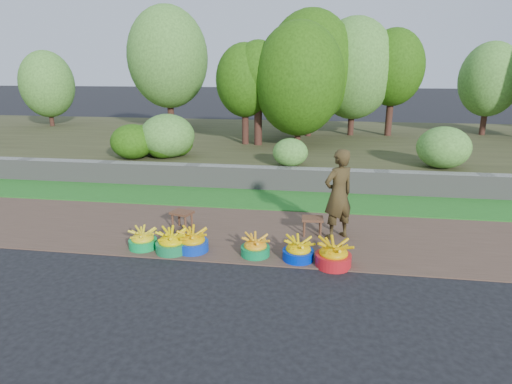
# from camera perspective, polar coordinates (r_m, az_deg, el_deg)

# --- Properties ---
(ground_plane) EXTENTS (120.00, 120.00, 0.00)m
(ground_plane) POSITION_cam_1_polar(r_m,az_deg,el_deg) (6.39, 0.38, -9.82)
(ground_plane) COLOR black
(ground_plane) RESTS_ON ground
(dirt_shoulder) EXTENTS (80.00, 2.50, 0.02)m
(dirt_shoulder) POSITION_cam_1_polar(r_m,az_deg,el_deg) (7.52, 1.77, -5.61)
(dirt_shoulder) COLOR #503B2E
(dirt_shoulder) RESTS_ON ground
(grass_verge) EXTENTS (80.00, 1.50, 0.04)m
(grass_verge) POSITION_cam_1_polar(r_m,az_deg,el_deg) (9.39, 3.27, -1.06)
(grass_verge) COLOR #247221
(grass_verge) RESTS_ON ground
(retaining_wall) EXTENTS (80.00, 0.35, 0.55)m
(retaining_wall) POSITION_cam_1_polar(r_m,az_deg,el_deg) (10.14, 3.76, 1.73)
(retaining_wall) COLOR gray
(retaining_wall) RESTS_ON ground
(earth_bank) EXTENTS (80.00, 10.00, 0.50)m
(earth_bank) POSITION_cam_1_polar(r_m,az_deg,el_deg) (14.92, 5.44, 6.29)
(earth_bank) COLOR #3E3F22
(earth_bank) RESTS_ON ground
(vegetation) EXTENTS (30.38, 7.87, 4.53)m
(vegetation) POSITION_cam_1_polar(r_m,az_deg,el_deg) (14.47, 7.28, 15.22)
(vegetation) COLOR #3B2018
(vegetation) RESTS_ON earth_bank
(basin_a) EXTENTS (0.45, 0.45, 0.34)m
(basin_a) POSITION_cam_1_polar(r_m,az_deg,el_deg) (7.13, -14.86, -6.21)
(basin_a) COLOR #099A45
(basin_a) RESTS_ON ground
(basin_b) EXTENTS (0.50, 0.50, 0.37)m
(basin_b) POSITION_cam_1_polar(r_m,az_deg,el_deg) (6.87, -11.20, -6.66)
(basin_b) COLOR #157840
(basin_b) RESTS_ON ground
(basin_c) EXTENTS (0.50, 0.50, 0.37)m
(basin_c) POSITION_cam_1_polar(r_m,az_deg,el_deg) (6.86, -8.45, -6.58)
(basin_c) COLOR #0A32B3
(basin_c) RESTS_ON ground
(basin_d) EXTENTS (0.45, 0.45, 0.33)m
(basin_d) POSITION_cam_1_polar(r_m,az_deg,el_deg) (6.63, -0.10, -7.38)
(basin_d) COLOR #0A8243
(basin_d) RESTS_ON ground
(basin_e) EXTENTS (0.47, 0.47, 0.35)m
(basin_e) POSITION_cam_1_polar(r_m,az_deg,el_deg) (6.52, 5.66, -7.81)
(basin_e) COLOR #0024B6
(basin_e) RESTS_ON ground
(basin_f) EXTENTS (0.53, 0.53, 0.39)m
(basin_f) POSITION_cam_1_polar(r_m,az_deg,el_deg) (6.41, 10.28, -8.26)
(basin_f) COLOR #B4151C
(basin_f) RESTS_ON ground
(stool_left) EXTENTS (0.43, 0.38, 0.32)m
(stool_left) POSITION_cam_1_polar(r_m,az_deg,el_deg) (7.76, -9.85, -3.04)
(stool_left) COLOR #553220
(stool_left) RESTS_ON dirt_shoulder
(stool_right) EXTENTS (0.38, 0.29, 0.32)m
(stool_right) POSITION_cam_1_polar(r_m,az_deg,el_deg) (7.42, 7.54, -3.87)
(stool_right) COLOR #553220
(stool_right) RESTS_ON dirt_shoulder
(vendor_woman) EXTENTS (0.67, 0.63, 1.53)m
(vendor_woman) POSITION_cam_1_polar(r_m,az_deg,el_deg) (7.22, 10.92, -0.31)
(vendor_woman) COLOR black
(vendor_woman) RESTS_ON dirt_shoulder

